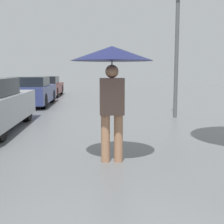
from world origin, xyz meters
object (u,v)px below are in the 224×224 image
pedestrian (112,65)px  parked_car_third (31,92)px  parked_car_farthest (45,87)px  street_lamp (177,38)px

pedestrian → parked_car_third: pedestrian is taller
parked_car_farthest → street_lamp: street_lamp is taller
pedestrian → street_lamp: street_lamp is taller
parked_car_farthest → pedestrian: bearing=-76.9°
parked_car_third → street_lamp: 6.64m
parked_car_third → pedestrian: bearing=-70.7°
pedestrian → parked_car_third: size_ratio=0.47×
parked_car_third → street_lamp: (5.17, -3.73, 1.85)m
parked_car_third → parked_car_farthest: size_ratio=0.95×
parked_car_third → parked_car_farthest: bearing=91.8°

